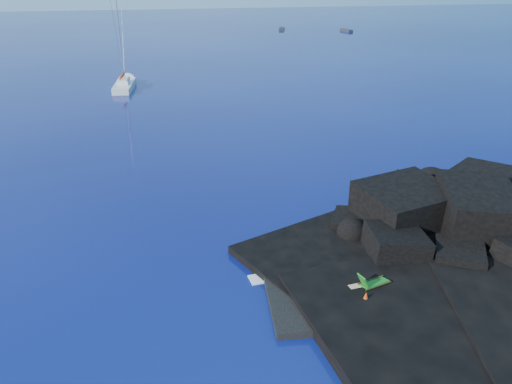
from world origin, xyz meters
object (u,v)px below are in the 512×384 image
(sailboat, at_px, (125,88))
(distant_boat_b, at_px, (346,31))
(distant_boat_a, at_px, (282,30))
(marker_cone, at_px, (366,298))
(sunbather, at_px, (356,288))
(deck_chair, at_px, (375,279))

(sailboat, height_order, distant_boat_b, sailboat)
(distant_boat_a, bearing_deg, sailboat, -103.76)
(marker_cone, height_order, distant_boat_b, marker_cone)
(sunbather, height_order, marker_cone, marker_cone)
(marker_cone, distance_m, distant_boat_b, 117.83)
(sailboat, bearing_deg, deck_chair, -69.62)
(deck_chair, xyz_separation_m, distant_boat_a, (26.67, 116.07, -0.91))
(sailboat, bearing_deg, distant_boat_a, 64.71)
(deck_chair, xyz_separation_m, distant_boat_b, (42.13, 108.70, -0.91))
(deck_chair, height_order, distant_boat_b, deck_chair)
(marker_cone, relative_size, distant_boat_a, 0.14)
(marker_cone, distance_m, distant_boat_a, 120.27)
(deck_chair, bearing_deg, sailboat, 89.21)
(sailboat, relative_size, sunbather, 5.96)
(deck_chair, relative_size, distant_boat_b, 0.39)
(sailboat, relative_size, distant_boat_b, 2.77)
(sunbather, distance_m, distant_boat_b, 116.89)
(sunbather, bearing_deg, deck_chair, -8.71)
(sailboat, relative_size, distant_boat_a, 2.70)
(distant_boat_a, xyz_separation_m, distant_boat_b, (15.45, -7.37, 0.00))
(sunbather, relative_size, marker_cone, 3.15)
(sunbather, distance_m, marker_cone, 1.05)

